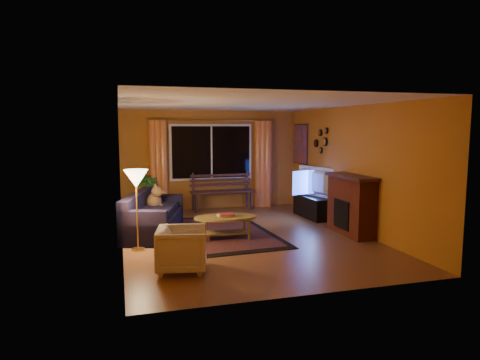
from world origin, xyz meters
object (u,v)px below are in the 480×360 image
object	(u,v)px
armchair	(182,247)
bench	(222,201)
coffee_table	(226,228)
floor_lamp	(137,211)
tv_console	(312,207)
sofa	(154,214)

from	to	relation	value
armchair	bench	bearing A→B (deg)	-9.44
bench	coffee_table	world-z (taller)	bench
floor_lamp	tv_console	bearing A→B (deg)	22.44
armchair	sofa	bearing A→B (deg)	16.71
sofa	floor_lamp	size ratio (longest dim) A/B	1.46
armchair	tv_console	world-z (taller)	armchair
bench	tv_console	bearing A→B (deg)	-41.11
sofa	floor_lamp	xyz separation A→B (m)	(-0.35, -1.05, 0.28)
floor_lamp	armchair	bearing A→B (deg)	-65.48
armchair	tv_console	size ratio (longest dim) A/B	0.60
floor_lamp	coffee_table	size ratio (longest dim) A/B	1.16
bench	coffee_table	size ratio (longest dim) A/B	1.35
bench	floor_lamp	xyz separation A→B (m)	(-2.22, -3.10, 0.44)
sofa	bench	bearing A→B (deg)	64.16
sofa	armchair	world-z (taller)	sofa
bench	floor_lamp	distance (m)	3.84
bench	floor_lamp	bearing A→B (deg)	-127.58
sofa	coffee_table	distance (m)	1.46
bench	coffee_table	distance (m)	2.83
tv_console	sofa	bearing A→B (deg)	-173.01
armchair	coffee_table	bearing A→B (deg)	-22.05
coffee_table	tv_console	distance (m)	2.73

